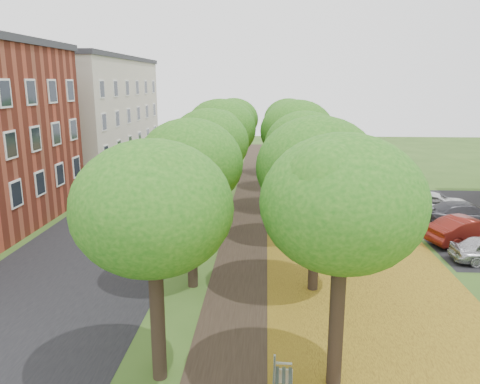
# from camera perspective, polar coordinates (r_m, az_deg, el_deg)

# --- Properties ---
(ground) EXTENTS (120.00, 120.00, 0.00)m
(ground) POSITION_cam_1_polar(r_m,az_deg,el_deg) (13.96, -0.17, -21.91)
(ground) COLOR #2D4C19
(ground) RESTS_ON ground
(street_asphalt) EXTENTS (8.00, 70.00, 0.01)m
(street_asphalt) POSITION_cam_1_polar(r_m,az_deg,el_deg) (28.77, -13.46, -3.32)
(street_asphalt) COLOR black
(street_asphalt) RESTS_ON ground
(footpath) EXTENTS (3.20, 70.00, 0.01)m
(footpath) POSITION_cam_1_polar(r_m,az_deg,el_deg) (27.59, 1.67, -3.66)
(footpath) COLOR black
(footpath) RESTS_ON ground
(leaf_verge) EXTENTS (7.50, 70.00, 0.01)m
(leaf_verge) POSITION_cam_1_polar(r_m,az_deg,el_deg) (27.92, 12.00, -3.75)
(leaf_verge) COLOR olive
(leaf_verge) RESTS_ON ground
(tree_row_west) EXTENTS (4.21, 34.21, 6.58)m
(tree_row_west) POSITION_cam_1_polar(r_m,az_deg,el_deg) (26.75, -3.01, 6.22)
(tree_row_west) COLOR black
(tree_row_west) RESTS_ON ground
(tree_row_east) EXTENTS (4.21, 34.21, 6.58)m
(tree_row_east) POSITION_cam_1_polar(r_m,az_deg,el_deg) (26.66, 7.36, 6.11)
(tree_row_east) COLOR black
(tree_row_east) RESTS_ON ground
(building_cream) EXTENTS (10.30, 20.30, 10.40)m
(building_cream) POSITION_cam_1_polar(r_m,az_deg,el_deg) (47.86, -18.72, 9.20)
(building_cream) COLOR beige
(building_cream) RESTS_ON ground
(car_red) EXTENTS (4.61, 2.82, 1.44)m
(car_red) POSITION_cam_1_polar(r_m,az_deg,el_deg) (26.35, 26.20, -4.27)
(car_red) COLOR maroon
(car_red) RESTS_ON ground
(car_grey) EXTENTS (5.07, 2.24, 1.45)m
(car_grey) POSITION_cam_1_polar(r_m,az_deg,el_deg) (29.30, 25.93, -2.56)
(car_grey) COLOR #323237
(car_grey) RESTS_ON ground
(car_white) EXTENTS (5.54, 3.18, 1.45)m
(car_white) POSITION_cam_1_polar(r_m,az_deg,el_deg) (30.89, 22.63, -1.46)
(car_white) COLOR white
(car_white) RESTS_ON ground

